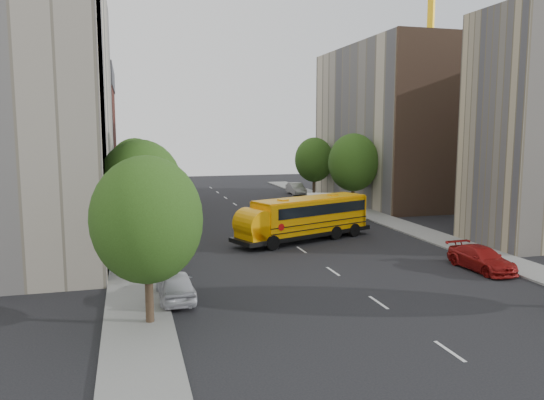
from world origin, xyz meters
name	(u,v)px	position (x,y,z in m)	size (l,w,h in m)	color
ground	(293,244)	(0.00, 0.00, 0.00)	(120.00, 120.00, 0.00)	black
sidewalk_left	(133,238)	(-11.50, 5.00, 0.06)	(3.00, 80.00, 0.12)	slate
sidewalk_right	(399,224)	(11.50, 5.00, 0.06)	(3.00, 80.00, 0.12)	slate
lane_markings	(260,222)	(0.00, 10.00, 0.01)	(0.15, 64.00, 0.01)	silver
building_left_cream	(38,109)	(-18.00, 6.00, 10.00)	(10.00, 26.00, 20.00)	beige
building_left_redbrick	(70,147)	(-18.00, 28.00, 6.50)	(10.00, 15.00, 13.00)	maroon
building_left_near	(9,129)	(-18.00, -4.50, 8.50)	(10.00, 7.00, 17.00)	beige
building_right_far	(388,125)	(18.00, 20.00, 9.00)	(10.00, 22.00, 18.00)	beige
building_right_sidewall	(441,124)	(18.00, 9.00, 9.00)	(10.10, 0.30, 18.00)	brown
tower_crane	(446,9)	(30.25, 28.00, 24.48)	(28.50, 1.20, 35.75)	yellow
street_tree_0	(147,220)	(-11.00, -14.00, 4.64)	(4.80, 4.80, 7.41)	#38281C
street_tree_1	(141,188)	(-11.00, -4.00, 4.95)	(5.12, 5.12, 7.90)	#38281C
street_tree_2	(136,169)	(-11.00, 14.00, 4.83)	(4.99, 4.99, 7.71)	#38281C
street_tree_4	(353,162)	(11.00, 14.00, 5.08)	(5.25, 5.25, 8.10)	#38281C
street_tree_5	(314,160)	(11.00, 26.00, 4.70)	(4.86, 4.86, 7.51)	#38281C
school_bus	(303,217)	(1.07, 0.97, 1.87)	(12.03, 6.83, 3.36)	black
safari_truck	(326,206)	(6.31, 9.48, 1.29)	(6.03, 3.72, 2.44)	black
parked_car_0	(176,285)	(-9.60, -10.90, 0.75)	(1.77, 4.40, 1.50)	silver
parked_car_1	(156,224)	(-9.60, 7.24, 0.71)	(1.49, 4.28, 1.41)	silver
parked_car_2	(157,202)	(-8.80, 21.11, 0.71)	(2.36, 5.13, 1.42)	black
parked_car_3	(482,259)	(8.80, -10.08, 0.71)	(1.99, 4.89, 1.42)	maroon
parked_car_5	(296,189)	(9.60, 29.04, 0.76)	(1.62, 4.64, 1.53)	#A1A09B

